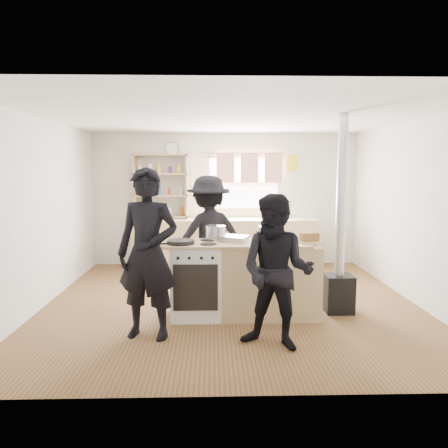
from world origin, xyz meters
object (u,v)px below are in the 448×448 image
Objects in this scene: skillet_greens at (181,242)px; person_far at (209,236)px; cooking_island at (245,279)px; bread_board at (309,238)px; thermos at (289,210)px; stockpot_stove at (216,233)px; person_near_right at (277,272)px; flue_heater at (339,262)px; stockpot_counter at (271,234)px; person_near_left at (148,254)px; roast_tray at (234,238)px.

person_far reaches higher than skillet_greens.
cooking_island is 6.15× the size of bread_board.
thermos reaches higher than stockpot_stove.
cooking_island is at bearing -110.29° from thermos.
person_far is (-0.70, 1.96, 0.08)m from person_near_right.
cooking_island is at bearing 176.96° from bread_board.
bread_board is at bearing -3.04° from cooking_island.
flue_heater is at bearing 73.19° from person_near_right.
person_near_right reaches higher than stockpot_counter.
person_near_right is (0.25, -0.99, 0.32)m from cooking_island.
flue_heater is 2.45m from person_near_left.
stockpot_counter is at bearing 106.71° from person_far.
person_far is at bearing 114.73° from cooking_island.
skillet_greens is 0.53m from stockpot_stove.
thermos is 1.09× the size of stockpot_counter.
person_near_left is at bearing -155.34° from stockpot_counter.
stockpot_stove reaches higher than cooking_island.
thermos is 3.01m from cooking_island.
bread_board is 1.97m from person_near_left.
skillet_greens is 1.56m from bread_board.
person_far reaches higher than cooking_island.
stockpot_stove is (-0.22, 0.15, 0.05)m from roast_tray.
roast_tray is 0.25× the size of person_near_right.
flue_heater reaches higher than thermos.
person_near_right is (1.34, -0.33, -0.13)m from person_near_left.
skillet_greens is 0.63m from person_near_left.
person_near_right is (0.61, -1.19, -0.23)m from stockpot_stove.
person_near_left is (-2.30, -0.79, 0.27)m from flue_heater.
cooking_island is 0.65m from stockpot_counter.
cooking_island is at bearing 8.08° from skillet_greens.
person_near_left is at bearing -169.91° from person_near_right.
roast_tray is at bearing 155.61° from cooking_island.
flue_heater is (1.21, 0.13, 0.19)m from cooking_island.
thermos is at bearing 94.11° from flue_heater.
thermos is 1.27× the size of stockpot_stove.
person_far is at bearing 127.99° from stockpot_counter.
stockpot_counter is at bearing -8.73° from roast_tray.
thermos is at bearing 102.34° from person_near_right.
person_near_right is at bearing -101.65° from thermos.
cooking_island is at bearing 93.44° from person_far.
cooking_island is 1.23m from flue_heater.
stockpot_counter is 0.17× the size of person_far.
person_near_left reaches higher than stockpot_counter.
person_near_left is at bearing 47.24° from person_far.
cooking_island is 1.14× the size of person_far.
flue_heater reaches higher than person_near_left.
person_far is at bearing 96.87° from stockpot_stove.
thermos is 0.16× the size of cooking_island.
bread_board is at bearing -6.32° from roast_tray.
flue_heater is (1.99, 0.24, -0.30)m from skillet_greens.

